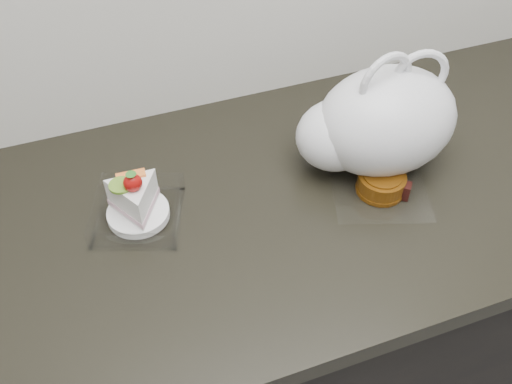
% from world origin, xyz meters
% --- Properties ---
extents(counter, '(2.04, 0.64, 0.90)m').
position_xyz_m(counter, '(0.00, 1.69, 0.45)').
color(counter, black).
rests_on(counter, ground).
extents(cake_tray, '(0.19, 0.19, 0.11)m').
position_xyz_m(cake_tray, '(-0.31, 1.73, 0.93)').
color(cake_tray, white).
rests_on(cake_tray, counter).
extents(mooncake_wrap, '(0.21, 0.21, 0.04)m').
position_xyz_m(mooncake_wrap, '(0.12, 1.64, 0.92)').
color(mooncake_wrap, white).
rests_on(mooncake_wrap, counter).
extents(plastic_bag, '(0.29, 0.20, 0.24)m').
position_xyz_m(plastic_bag, '(0.14, 1.72, 1.00)').
color(plastic_bag, white).
rests_on(plastic_bag, counter).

